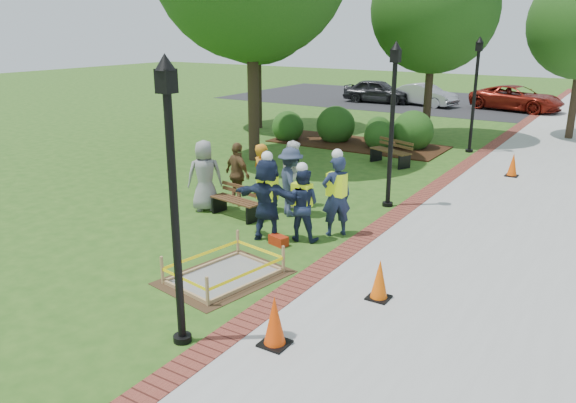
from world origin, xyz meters
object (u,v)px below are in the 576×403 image
Objects in this scene: hivis_worker_a at (268,197)px; cone_front at (275,322)px; bench_near at (236,207)px; wet_concrete_pad at (224,266)px; hivis_worker_c at (302,202)px; hivis_worker_b at (336,193)px; lamp_near at (173,185)px.

cone_front is at bearing -54.44° from hivis_worker_a.
bench_near is at bearing 132.72° from cone_front.
wet_concrete_pad is 3.12× the size of cone_front.
bench_near is at bearing 123.73° from wet_concrete_pad.
hivis_worker_a is at bearing 101.78° from wet_concrete_pad.
hivis_worker_c is (0.65, 0.39, -0.11)m from hivis_worker_a.
hivis_worker_c reaches higher than wet_concrete_pad.
hivis_worker_b reaches higher than cone_front.
lamp_near is 4.95m from hivis_worker_c.
bench_near is 0.74× the size of hivis_worker_b.
hivis_worker_c is (-1.93, 3.99, 0.50)m from cone_front.
wet_concrete_pad is at bearing -56.27° from bench_near.
cone_front is 4.93m from hivis_worker_b.
hivis_worker_c is at bearing 31.05° from hivis_worker_a.
bench_near is 0.84× the size of hivis_worker_c.
hivis_worker_b is at bearing 77.59° from wet_concrete_pad.
lamp_near reaches higher than hivis_worker_b.
hivis_worker_c is (0.21, 2.52, 0.66)m from wet_concrete_pad.
lamp_near is 2.11× the size of hivis_worker_b.
hivis_worker_c reaches higher than cone_front.
lamp_near is at bearing -152.98° from cone_front.
hivis_worker_a reaches higher than bench_near.
lamp_near is (0.87, -2.12, 2.25)m from wet_concrete_pad.
wet_concrete_pad is at bearing -94.68° from hivis_worker_c.
wet_concrete_pad is at bearing -102.41° from hivis_worker_b.
hivis_worker_c is (2.21, -0.48, 0.64)m from bench_near.
cone_front is 0.46× the size of hivis_worker_c.
cone_front is 0.41× the size of hivis_worker_b.
lamp_near is at bearing -67.69° from wet_concrete_pad.
lamp_near is 5.53m from hivis_worker_b.
bench_near is at bearing 150.77° from hivis_worker_a.
hivis_worker_b is (1.15, 1.07, -0.01)m from hivis_worker_a.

